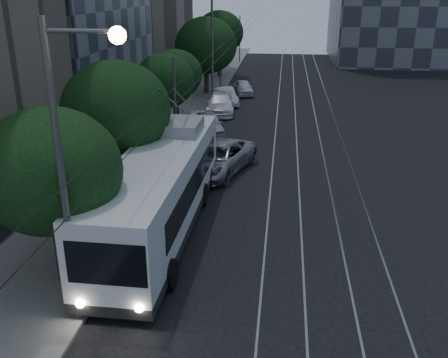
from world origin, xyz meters
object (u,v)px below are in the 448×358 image
car_white_a (209,124)px  streetlamp_far (217,36)px  car_white_d (243,88)px  pickup_silver (218,158)px  trolleybus (161,189)px  car_white_c (225,96)px  car_white_b (221,103)px  streetlamp_near (73,153)px

car_white_a → streetlamp_far: (-0.49, 8.22, 5.06)m
car_white_d → streetlamp_far: (-1.73, -5.39, 5.14)m
pickup_silver → car_white_d: (-0.36, 20.97, -0.16)m
trolleybus → pickup_silver: size_ratio=2.26×
car_white_c → car_white_d: bearing=53.0°
trolleybus → car_white_b: trolleybus is taller
car_white_d → pickup_silver: bearing=-102.2°
pickup_silver → car_white_b: (-1.57, 13.56, -0.04)m
streetlamp_near → streetlamp_far: 29.09m
car_white_b → streetlamp_near: 27.47m
streetlamp_far → car_white_a: bearing=-86.6°
trolleybus → car_white_c: 23.92m
car_white_c → pickup_silver: bearing=-105.1°
car_white_b → streetlamp_far: (-0.52, 2.03, 5.02)m
car_white_d → streetlamp_near: bearing=-106.0°
pickup_silver → streetlamp_near: 14.43m
pickup_silver → streetlamp_far: size_ratio=0.61×
trolleybus → pickup_silver: 7.36m
trolleybus → streetlamp_near: 7.35m
trolleybus → car_white_b: size_ratio=2.49×
car_white_a → streetlamp_far: streetlamp_far is taller
trolleybus → car_white_c: trolleybus is taller
car_white_c → car_white_d: car_white_c is taller
car_white_d → streetlamp_near: 34.85m
pickup_silver → streetlamp_far: (-2.09, 15.58, 4.98)m
car_white_b → car_white_c: size_ratio=1.24×
car_white_c → streetlamp_near: (-0.50, -30.25, 4.74)m
pickup_silver → car_white_a: size_ratio=1.36×
pickup_silver → car_white_d: size_ratio=1.53×
car_white_d → streetlamp_near: size_ratio=0.43×
pickup_silver → streetlamp_far: streetlamp_far is taller
trolleybus → streetlamp_far: 23.09m
car_white_c → streetlamp_far: (-0.49, -1.16, 5.09)m
car_white_c → car_white_b: bearing=-110.1°
trolleybus → car_white_d: trolleybus is taller
car_white_b → car_white_c: bearing=85.5°
car_white_c → streetlamp_far: streetlamp_far is taller
car_white_d → car_white_c: bearing=-119.5°
trolleybus → pickup_silver: (1.40, 7.15, -1.00)m
pickup_silver → streetlamp_near: streetlamp_near is taller
trolleybus → car_white_d: size_ratio=3.46×
car_white_a → car_white_b: 6.20m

